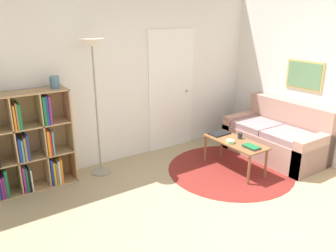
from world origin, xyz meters
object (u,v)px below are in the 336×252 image
(coffee_table, at_px, (235,144))
(bookshelf, at_px, (25,146))
(couch, at_px, (277,139))
(laptop, at_px, (219,133))
(floor_lamp, at_px, (93,62))
(bowl, at_px, (230,141))
(vase_on_shelf, at_px, (55,82))
(cup, at_px, (240,136))

(coffee_table, bearing_deg, bookshelf, 157.30)
(couch, relative_size, coffee_table, 1.58)
(laptop, bearing_deg, bookshelf, 163.91)
(floor_lamp, xyz_separation_m, couch, (2.62, -1.03, -1.31))
(coffee_table, bearing_deg, laptop, 88.82)
(bowl, height_order, vase_on_shelf, vase_on_shelf)
(floor_lamp, bearing_deg, cup, -28.67)
(bookshelf, relative_size, floor_lamp, 0.68)
(bookshelf, xyz_separation_m, vase_on_shelf, (0.46, -0.00, 0.77))
(floor_lamp, bearing_deg, coffee_table, -30.99)
(bookshelf, relative_size, cup, 14.49)
(bookshelf, height_order, bowl, bookshelf)
(laptop, xyz_separation_m, bowl, (-0.13, -0.37, 0.01))
(laptop, distance_m, bowl, 0.39)
(coffee_table, height_order, cup, cup)
(bookshelf, xyz_separation_m, couch, (3.58, -1.12, -0.31))
(floor_lamp, height_order, coffee_table, floor_lamp)
(vase_on_shelf, bearing_deg, floor_lamp, -10.18)
(coffee_table, height_order, laptop, laptop)
(bookshelf, bearing_deg, laptop, -16.09)
(vase_on_shelf, bearing_deg, coffee_table, -26.77)
(couch, height_order, cup, couch)
(bookshelf, bearing_deg, couch, -17.37)
(bookshelf, relative_size, vase_on_shelf, 8.23)
(bookshelf, relative_size, bowl, 10.28)
(bookshelf, xyz_separation_m, floor_lamp, (0.96, -0.09, 1.00))
(couch, bearing_deg, laptop, 159.11)
(coffee_table, relative_size, bowl, 7.80)
(floor_lamp, height_order, laptop, floor_lamp)
(couch, xyz_separation_m, vase_on_shelf, (-3.12, 1.11, 1.08))
(couch, xyz_separation_m, laptop, (-0.93, 0.36, 0.17))
(bookshelf, height_order, laptop, bookshelf)
(couch, bearing_deg, vase_on_shelf, 160.33)
(cup, bearing_deg, bowl, -168.84)
(coffee_table, relative_size, laptop, 3.01)
(bookshelf, xyz_separation_m, bowl, (2.52, -1.13, -0.12))
(floor_lamp, xyz_separation_m, vase_on_shelf, (-0.50, 0.09, -0.23))
(couch, height_order, laptop, couch)
(couch, xyz_separation_m, bowl, (-1.06, -0.01, 0.19))
(cup, bearing_deg, floor_lamp, 151.33)
(bookshelf, bearing_deg, floor_lamp, -5.59)
(couch, relative_size, laptop, 4.76)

